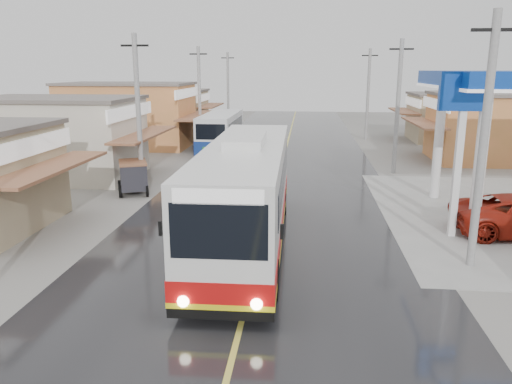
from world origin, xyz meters
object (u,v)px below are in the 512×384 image
coach_bus (246,193)px  cyclist (205,170)px  tricycle_near (133,175)px  second_bus (221,131)px

coach_bus → cyclist: coach_bus is taller
coach_bus → cyclist: (-3.57, 10.22, -1.26)m
tricycle_near → cyclist: bearing=23.6°
cyclist → coach_bus: bearing=-61.4°
coach_bus → tricycle_near: (-6.71, 7.03, -0.96)m
coach_bus → second_bus: size_ratio=1.46×
second_bus → cyclist: 10.59m
coach_bus → tricycle_near: bearing=132.8°
tricycle_near → second_bus: bearing=58.6°
second_bus → cyclist: size_ratio=4.33×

